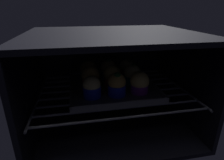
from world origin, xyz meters
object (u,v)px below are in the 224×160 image
muffin_row0_col1 (117,85)px  muffin_row2_col2 (126,69)px  muffin_row1_col0 (90,78)px  muffin_row1_col2 (132,75)px  muffin_row0_col2 (140,83)px  baking_tray (112,87)px  muffin_row2_col0 (88,71)px  muffin_row2_col1 (109,70)px  muffin_row1_col1 (113,76)px  muffin_row0_col0 (92,87)px

muffin_row0_col1 → muffin_row2_col2: muffin_row0_col1 is taller
muffin_row1_col0 → muffin_row1_col2: size_ratio=1.02×
muffin_row0_col2 → muffin_row1_col0: bearing=155.0°
muffin_row0_col1 → muffin_row1_col0: (-8.17, 8.16, 0.13)cm
baking_tray → muffin_row1_col2: bearing=0.3°
muffin_row2_col2 → muffin_row2_col0: bearing=178.9°
muffin_row2_col1 → baking_tray: bearing=-91.3°
muffin_row2_col2 → muffin_row0_col2: bearing=-88.8°
muffin_row2_col1 → muffin_row2_col0: bearing=179.7°
muffin_row0_col1 → muffin_row1_col2: 11.70cm
baking_tray → muffin_row1_col1: size_ratio=3.97×
muffin_row2_col0 → muffin_row2_col2: bearing=-1.1°
muffin_row0_col2 → muffin_row1_col2: (-0.22, 8.01, 0.15)cm
muffin_row1_col1 → baking_tray: bearing=-125.4°
baking_tray → muffin_row0_col0: 12.40cm
muffin_row0_col0 → muffin_row2_col0: muffin_row2_col0 is taller
muffin_row0_col0 → muffin_row0_col2: (16.73, 0.20, 0.19)cm
muffin_row1_col2 → muffin_row1_col1: bearing=177.5°
baking_tray → muffin_row0_col2: muffin_row0_col2 is taller
muffin_row0_col2 → muffin_row1_col0: size_ratio=0.92×
muffin_row1_col0 → muffin_row1_col1: 8.50cm
muffin_row0_col0 → muffin_row2_col1: size_ratio=0.87×
muffin_row0_col1 → muffin_row2_col0: 18.74cm
muffin_row2_col0 → muffin_row2_col2: muffin_row2_col0 is taller
muffin_row0_col0 → muffin_row2_col2: size_ratio=0.95×
muffin_row2_col0 → muffin_row2_col2: size_ratio=1.03×
muffin_row0_col0 → muffin_row1_col1: muffin_row1_col1 is taller
muffin_row2_col0 → muffin_row2_col1: 8.55cm
muffin_row0_col2 → muffin_row2_col1: bearing=116.4°
muffin_row1_col2 → muffin_row2_col0: (-16.39, 8.32, 0.05)cm
muffin_row0_col1 → muffin_row2_col1: size_ratio=1.00×
muffin_row0_col2 → muffin_row2_col1: size_ratio=0.91×
muffin_row1_col2 → muffin_row2_col1: size_ratio=0.97×
muffin_row2_col2 → muffin_row2_col1: bearing=178.0°
muffin_row0_col0 → muffin_row1_col0: bearing=88.0°
muffin_row0_col2 → muffin_row2_col2: 16.02cm
baking_tray → muffin_row1_col2: size_ratio=3.88×
muffin_row0_col0 → muffin_row0_col2: 16.74cm
muffin_row2_col2 → muffin_row0_col0: bearing=-135.3°
muffin_row2_col1 → muffin_row2_col2: bearing=-2.0°
muffin_row1_col1 → muffin_row2_col0: same height
muffin_row0_col0 → muffin_row2_col2: 23.06cm
muffin_row2_col1 → muffin_row0_col0: bearing=-117.7°
muffin_row2_col0 → muffin_row0_col1: bearing=-63.6°
muffin_row0_col1 → muffin_row2_col0: size_ratio=1.05×
baking_tray → muffin_row2_col2: 12.06cm
muffin_row0_col1 → muffin_row0_col0: bearing=178.2°
muffin_row2_col0 → muffin_row1_col0: bearing=-89.0°
muffin_row0_col1 → muffin_row2_col2: size_ratio=1.09×
muffin_row1_col0 → muffin_row1_col1: bearing=4.4°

